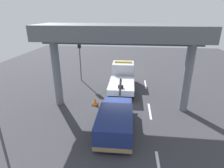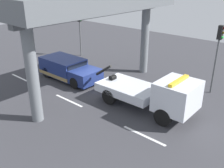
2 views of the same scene
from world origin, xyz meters
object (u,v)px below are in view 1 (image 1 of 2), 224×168
Objects in this scene: towed_van_green at (115,122)px; traffic_cone_orange at (95,102)px; tow_truck_white at (122,76)px; traffic_light_far at (80,52)px.

traffic_cone_orange is at bearing 29.88° from towed_van_green.
traffic_cone_orange is at bearing 154.80° from tow_truck_white.
towed_van_green is 4.22m from traffic_cone_orange.
tow_truck_white is 8.06m from towed_van_green.
traffic_light_far reaches higher than towed_van_green.
traffic_cone_orange is (3.63, 2.09, -0.47)m from towed_van_green.
towed_van_green reaches higher than traffic_cone_orange.
tow_truck_white is 5.60m from traffic_light_far.
traffic_light_far is (1.54, 4.91, 2.20)m from tow_truck_white.
traffic_cone_orange is (-4.41, 2.08, -0.89)m from tow_truck_white.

